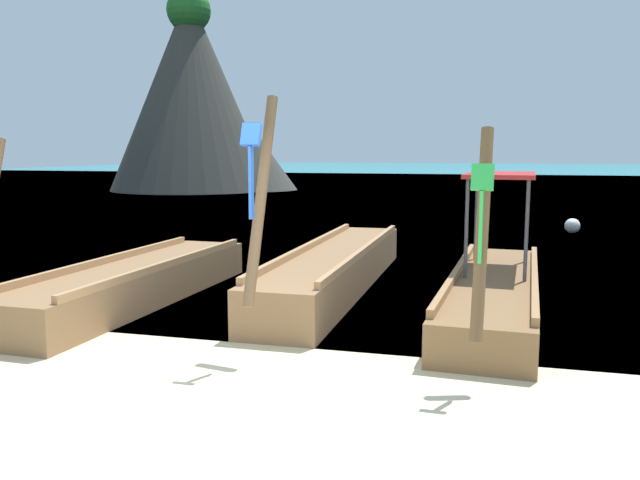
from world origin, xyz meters
name	(u,v)px	position (x,y,z in m)	size (l,w,h in m)	color
ground	(215,399)	(0.00, 0.00, 0.00)	(120.00, 120.00, 0.00)	beige
sea_water	(467,174)	(0.00, 61.66, 0.00)	(120.00, 120.00, 0.00)	teal
longtail_boat_turquoise_ribbon	(135,283)	(-2.69, 3.16, 0.29)	(1.29, 5.69, 2.36)	olive
longtail_boat_blue_ribbon	(336,269)	(-0.05, 4.86, 0.33)	(1.05, 7.21, 2.83)	olive
longtail_boat_green_ribbon	(494,289)	(2.43, 3.95, 0.32)	(1.43, 5.99, 2.45)	brown
karst_rock	(196,97)	(-14.19, 29.37, 5.33)	(10.63, 9.37, 11.35)	#383833
mooring_buoy_near	(572,226)	(4.52, 13.40, 0.21)	(0.41, 0.41, 0.41)	white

